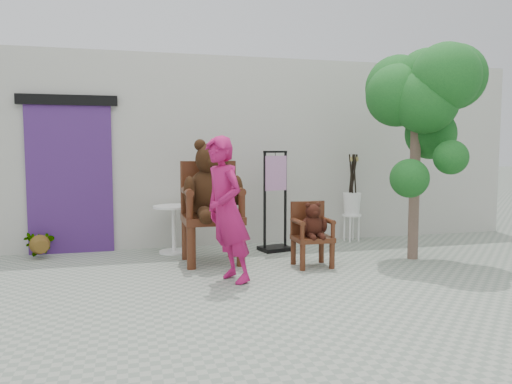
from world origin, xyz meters
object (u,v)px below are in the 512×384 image
chair_small (312,228)px  stool_bucket (352,203)px  chair_big (212,193)px  cafe_table (174,223)px  person (227,210)px  tree (425,94)px  display_stand (275,212)px

chair_small → stool_bucket: 1.95m
chair_big → stool_bucket: chair_big is taller
cafe_table → stool_bucket: stool_bucket is taller
chair_small → stool_bucket: size_ratio=0.58×
person → tree: size_ratio=0.56×
display_stand → stool_bucket: bearing=2.2°
stool_bucket → cafe_table: bearing=-176.8°
display_stand → stool_bucket: 1.51m
chair_big → chair_small: bearing=-23.7°
chair_big → tree: bearing=-10.5°
display_stand → tree: (1.81, -1.06, 1.71)m
tree → cafe_table: bearing=158.7°
chair_big → display_stand: chair_big is taller
cafe_table → tree: tree is taller
chair_small → cafe_table: chair_small is taller
tree → stool_bucket: bearing=103.9°
cafe_table → display_stand: 1.53m
cafe_table → stool_bucket: size_ratio=0.48×
chair_big → tree: size_ratio=0.56×
display_stand → stool_bucket: size_ratio=1.04×
person → display_stand: person is taller
chair_small → display_stand: size_ratio=0.56×
person → cafe_table: (-0.44, 1.83, -0.40)m
chair_big → cafe_table: (-0.45, 0.76, -0.51)m
cafe_table → display_stand: (1.50, -0.23, 0.14)m
cafe_table → chair_small: bearing=-37.7°
person → cafe_table: bearing=172.2°
display_stand → tree: bearing=-43.4°
chair_big → stool_bucket: size_ratio=1.15×
chair_small → tree: (1.63, 0.01, 1.78)m
chair_small → tree: tree is taller
display_stand → person: bearing=-136.8°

